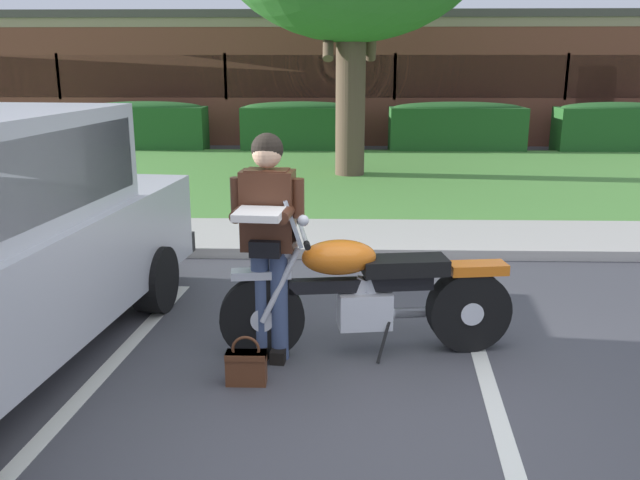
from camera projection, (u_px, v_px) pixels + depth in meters
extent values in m
plane|color=#424247|center=(388.00, 409.00, 4.34)|extent=(140.00, 140.00, 0.00)
cube|color=#B7B2A8|center=(367.00, 252.00, 7.70)|extent=(60.00, 0.20, 0.12)
cube|color=#B7B2A8|center=(365.00, 236.00, 8.52)|extent=(60.00, 1.50, 0.08)
cube|color=#518E3D|center=(356.00, 176.00, 13.00)|extent=(60.00, 7.76, 0.06)
cube|color=silver|center=(88.00, 390.00, 4.59)|extent=(0.45, 4.40, 0.01)
cube|color=silver|center=(491.00, 395.00, 4.51)|extent=(0.45, 4.40, 0.01)
cylinder|color=black|center=(262.00, 318.00, 5.02)|extent=(0.65, 0.18, 0.64)
cylinder|color=silver|center=(262.00, 318.00, 5.02)|extent=(0.19, 0.14, 0.18)
cylinder|color=black|center=(469.00, 310.00, 5.18)|extent=(0.66, 0.26, 0.64)
cylinder|color=silver|center=(469.00, 310.00, 5.18)|extent=(0.20, 0.22, 0.18)
cube|color=silver|center=(261.00, 274.00, 4.93)|extent=(0.45, 0.20, 0.06)
cube|color=orange|center=(477.00, 268.00, 5.10)|extent=(0.46, 0.26, 0.08)
cylinder|color=silver|center=(280.00, 286.00, 4.88)|extent=(0.31, 0.08, 0.58)
cylinder|color=silver|center=(279.00, 279.00, 5.04)|extent=(0.31, 0.08, 0.58)
sphere|color=silver|center=(284.00, 249.00, 4.90)|extent=(0.17, 0.17, 0.17)
cylinder|color=silver|center=(303.00, 232.00, 4.88)|extent=(0.13, 0.72, 0.03)
cylinder|color=black|center=(307.00, 245.00, 4.53)|extent=(0.06, 0.10, 0.04)
cylinder|color=black|center=(299.00, 221.00, 5.23)|extent=(0.06, 0.10, 0.04)
sphere|color=silver|center=(303.00, 221.00, 4.55)|extent=(0.08, 0.08, 0.08)
sphere|color=silver|center=(297.00, 203.00, 5.13)|extent=(0.08, 0.08, 0.08)
cube|color=#B2BCC6|center=(292.00, 219.00, 4.85)|extent=(0.19, 0.38, 0.35)
cube|color=black|center=(361.00, 284.00, 5.03)|extent=(1.10, 0.24, 0.10)
ellipsoid|color=orange|center=(339.00, 257.00, 4.96)|extent=(0.60, 0.39, 0.26)
cube|color=black|center=(405.00, 265.00, 5.03)|extent=(0.67, 0.36, 0.12)
cube|color=silver|center=(364.00, 309.00, 5.09)|extent=(0.43, 0.29, 0.28)
cylinder|color=silver|center=(360.00, 289.00, 5.04)|extent=(0.19, 0.14, 0.21)
cylinder|color=silver|center=(369.00, 289.00, 5.05)|extent=(0.19, 0.14, 0.21)
cylinder|color=silver|center=(407.00, 313.00, 5.28)|extent=(0.61, 0.16, 0.08)
cylinder|color=silver|center=(432.00, 312.00, 5.30)|extent=(0.61, 0.16, 0.08)
cylinder|color=black|center=(383.00, 342.00, 5.00)|extent=(0.11, 0.13, 0.30)
cube|color=black|center=(280.00, 353.00, 5.06)|extent=(0.13, 0.25, 0.10)
cube|color=black|center=(261.00, 352.00, 5.07)|extent=(0.13, 0.25, 0.10)
cylinder|color=#3D4C70|center=(279.00, 305.00, 4.98)|extent=(0.14, 0.14, 0.86)
cylinder|color=#3D4C70|center=(261.00, 304.00, 4.99)|extent=(0.14, 0.14, 0.86)
cube|color=#4C2819|center=(268.00, 210.00, 4.80)|extent=(0.40, 0.25, 0.58)
cube|color=#4C2819|center=(267.00, 173.00, 4.73)|extent=(0.32, 0.23, 0.06)
sphere|color=tan|center=(267.00, 154.00, 4.69)|extent=(0.21, 0.21, 0.21)
sphere|color=black|center=(267.00, 149.00, 4.70)|extent=(0.23, 0.23, 0.23)
cube|color=black|center=(265.00, 249.00, 4.74)|extent=(0.23, 0.12, 0.12)
cylinder|color=#4C2819|center=(286.00, 213.00, 4.62)|extent=(0.12, 0.35, 0.09)
cylinder|color=#4C2819|center=(241.00, 212.00, 4.66)|extent=(0.12, 0.35, 0.09)
cylinder|color=#4C2819|center=(298.00, 198.00, 4.73)|extent=(0.10, 0.10, 0.28)
cylinder|color=#4C2819|center=(237.00, 197.00, 4.78)|extent=(0.10, 0.10, 0.28)
cube|color=white|center=(259.00, 214.00, 4.50)|extent=(0.35, 0.35, 0.05)
cube|color=#562D19|center=(246.00, 368.00, 4.65)|extent=(0.28, 0.12, 0.24)
cube|color=#562D19|center=(246.00, 355.00, 4.62)|extent=(0.28, 0.13, 0.04)
torus|color=#562D19|center=(246.00, 349.00, 4.61)|extent=(0.20, 0.02, 0.20)
cube|color=black|center=(39.00, 179.00, 4.14)|extent=(0.32, 2.72, 0.55)
cube|color=black|center=(24.00, 156.00, 5.43)|extent=(1.57, 0.40, 0.51)
cube|color=black|center=(106.00, 239.00, 6.95)|extent=(1.90, 0.30, 0.20)
cylinder|color=black|center=(155.00, 279.00, 5.97)|extent=(0.30, 0.62, 0.60)
cylinder|color=brown|center=(350.00, 104.00, 12.74)|extent=(0.56, 0.56, 2.81)
cylinder|color=brown|center=(372.00, 21.00, 12.34)|extent=(0.20, 0.94, 1.44)
cylinder|color=brown|center=(328.00, 29.00, 12.40)|extent=(0.20, 1.00, 1.18)
cube|color=#235623|center=(147.00, 129.00, 16.94)|extent=(2.98, 0.90, 1.10)
ellipsoid|color=#235623|center=(146.00, 107.00, 16.80)|extent=(2.84, 0.84, 0.28)
cube|color=#235623|center=(301.00, 129.00, 16.83)|extent=(2.98, 0.90, 1.10)
ellipsoid|color=#235623|center=(301.00, 107.00, 16.69)|extent=(2.83, 0.84, 0.28)
cube|color=#235623|center=(456.00, 130.00, 16.73)|extent=(3.36, 0.90, 1.10)
ellipsoid|color=#235623|center=(458.00, 107.00, 16.58)|extent=(3.19, 0.84, 0.28)
cube|color=#235623|center=(614.00, 130.00, 16.62)|extent=(2.87, 0.90, 1.10)
ellipsoid|color=#235623|center=(616.00, 108.00, 16.48)|extent=(2.73, 0.84, 0.28)
cube|color=brown|center=(384.00, 79.00, 22.01)|extent=(26.37, 9.20, 3.31)
cube|color=#998466|center=(396.00, 22.00, 17.21)|extent=(26.37, 0.10, 0.24)
cube|color=#4C4742|center=(385.00, 23.00, 21.56)|extent=(26.63, 9.29, 0.20)
cube|color=#1E282D|center=(395.00, 77.00, 17.56)|extent=(22.41, 0.06, 1.10)
cube|color=brown|center=(58.00, 76.00, 17.79)|extent=(0.08, 0.04, 1.20)
cube|color=brown|center=(225.00, 76.00, 17.67)|extent=(0.08, 0.04, 1.20)
cube|color=brown|center=(395.00, 77.00, 17.55)|extent=(0.08, 0.04, 1.20)
cube|color=brown|center=(567.00, 77.00, 17.42)|extent=(0.08, 0.04, 1.20)
cube|color=#473323|center=(594.00, 107.00, 17.62)|extent=(1.00, 0.08, 2.10)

